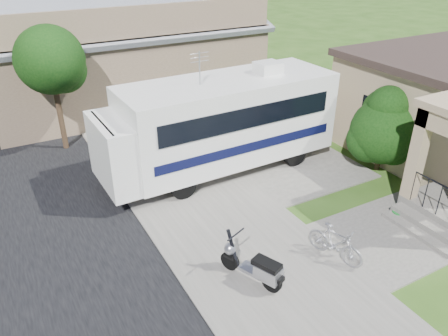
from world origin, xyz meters
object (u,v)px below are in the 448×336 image
shrub (384,128)px  bicycle (335,245)px  motorhome (220,121)px  garden_hose (398,214)px  scooter (255,266)px

shrub → bicycle: 5.66m
shrub → bicycle: shrub is taller
motorhome → garden_hose: 6.17m
shrub → scooter: shrub is taller
scooter → garden_hose: bearing=-19.1°
shrub → garden_hose: shrub is taller
shrub → bicycle: size_ratio=1.94×
motorhome → scooter: bearing=-112.3°
shrub → scooter: 7.44m
bicycle → shrub: bearing=17.1°
shrub → garden_hose: 3.35m
motorhome → shrub: (4.78, -2.61, -0.23)m
motorhome → shrub: size_ratio=2.70×
bicycle → garden_hose: size_ratio=4.20×
motorhome → garden_hose: bearing=-60.7°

